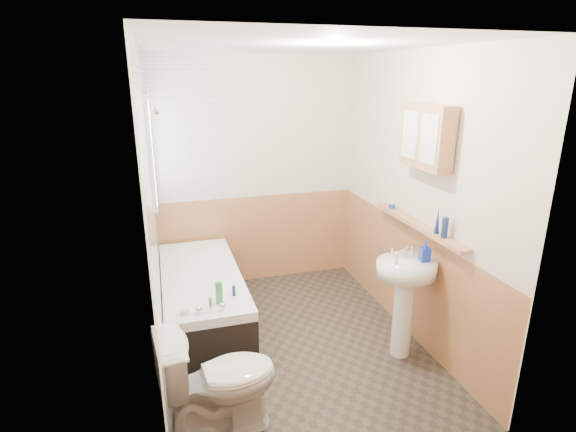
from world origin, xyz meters
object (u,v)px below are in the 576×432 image
(pine_shelf, at_px, (418,225))
(medicine_cabinet, at_px, (426,137))
(bathtub, at_px, (202,299))
(toilet, at_px, (219,381))
(sink, at_px, (405,288))

(pine_shelf, bearing_deg, medicine_cabinet, -120.83)
(bathtub, height_order, medicine_cabinet, medicine_cabinet)
(medicine_cabinet, bearing_deg, toilet, -161.96)
(medicine_cabinet, bearing_deg, pine_shelf, 59.17)
(sink, bearing_deg, toilet, -155.64)
(toilet, relative_size, sink, 0.80)
(bathtub, height_order, pine_shelf, pine_shelf)
(bathtub, xyz_separation_m, toilet, (-0.03, -1.32, 0.09))
(sink, xyz_separation_m, pine_shelf, (0.20, 0.20, 0.47))
(sink, distance_m, medicine_cabinet, 1.23)
(medicine_cabinet, bearing_deg, bathtub, 156.89)
(pine_shelf, distance_m, medicine_cabinet, 0.75)
(sink, height_order, medicine_cabinet, medicine_cabinet)
(pine_shelf, height_order, medicine_cabinet, medicine_cabinet)
(pine_shelf, bearing_deg, bathtub, 158.51)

